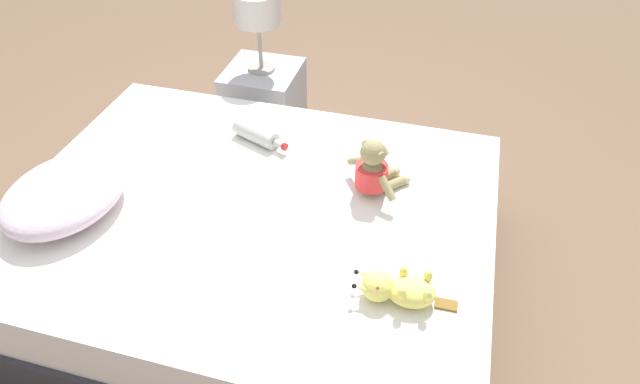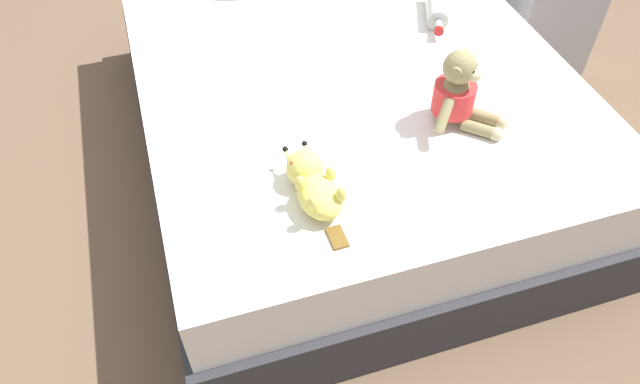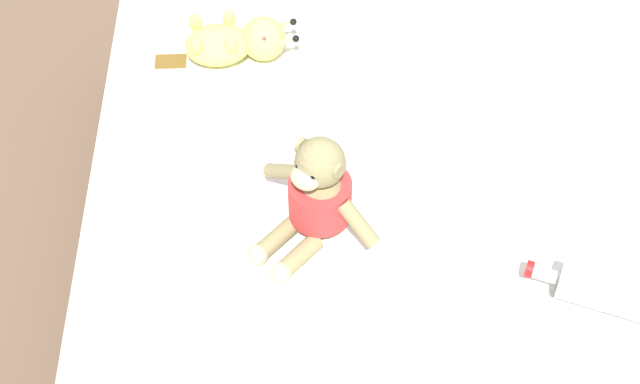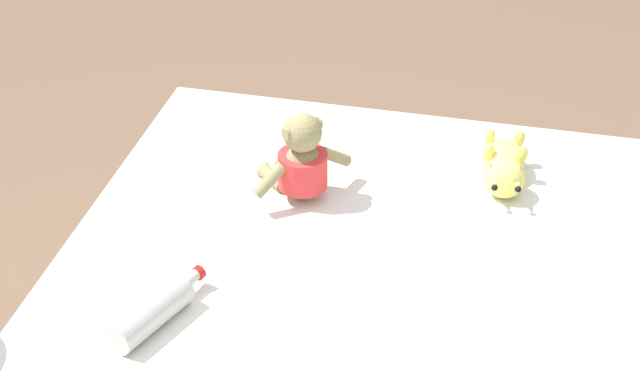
{
  "view_description": "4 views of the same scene",
  "coord_description": "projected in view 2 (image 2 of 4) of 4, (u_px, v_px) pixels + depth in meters",
  "views": [
    {
      "loc": [
        -1.38,
        -0.64,
        1.81
      ],
      "look_at": [
        0.04,
        -0.25,
        0.53
      ],
      "focal_mm": 30.69,
      "sensor_mm": 36.0,
      "label": 1
    },
    {
      "loc": [
        -0.59,
        -1.6,
        1.62
      ],
      "look_at": [
        -0.28,
        -0.63,
        0.51
      ],
      "focal_mm": 33.52,
      "sensor_mm": 36.0,
      "label": 2
    },
    {
      "loc": [
        1.37,
        -0.43,
        2.0
      ],
      "look_at": [
        0.19,
        -0.41,
        0.55
      ],
      "focal_mm": 55.56,
      "sensor_mm": 36.0,
      "label": 3
    },
    {
      "loc": [
        -0.31,
        1.58,
        1.88
      ],
      "look_at": [
        0.13,
        -0.33,
        0.52
      ],
      "focal_mm": 56.33,
      "sensor_mm": 36.0,
      "label": 4
    }
  ],
  "objects": [
    {
      "name": "plush_monkey",
      "position": [
        458.0,
        94.0,
        1.71
      ],
      "size": [
        0.26,
        0.26,
        0.24
      ],
      "color": "#8E8456",
      "rests_on": "bed"
    },
    {
      "name": "ground_plane",
      "position": [
        341.0,
        149.0,
        2.34
      ],
      "size": [
        16.0,
        16.0,
        0.0
      ],
      "primitive_type": "plane",
      "color": "brown"
    },
    {
      "name": "bed",
      "position": [
        343.0,
        106.0,
        2.18
      ],
      "size": [
        1.42,
        1.82,
        0.45
      ],
      "color": "#2D2D33",
      "rests_on": "ground_plane"
    },
    {
      "name": "nightstand",
      "position": [
        537.0,
        16.0,
        2.58
      ],
      "size": [
        0.37,
        0.37,
        0.44
      ],
      "color": "#B2B2B7",
      "rests_on": "ground_plane"
    },
    {
      "name": "plush_yellow_creature",
      "position": [
        313.0,
        184.0,
        1.54
      ],
      "size": [
        0.12,
        0.33,
        0.1
      ],
      "color": "#EAE066",
      "rests_on": "bed"
    },
    {
      "name": "glass_bottle",
      "position": [
        436.0,
        7.0,
        2.14
      ],
      "size": [
        0.15,
        0.27,
        0.08
      ],
      "color": "#B7BCB2",
      "rests_on": "bed"
    }
  ]
}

